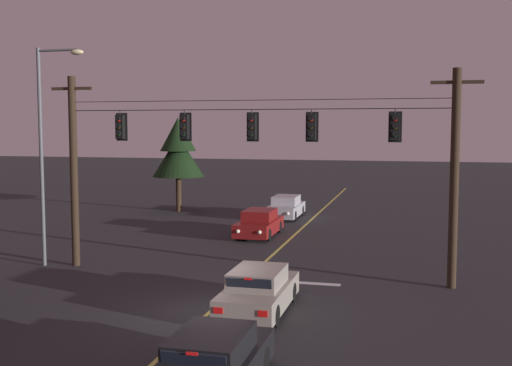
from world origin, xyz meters
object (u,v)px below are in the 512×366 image
object	(u,v)px
traffic_light_centre	(252,127)
car_waiting_near_lane	(258,291)
traffic_light_left_inner	(184,127)
traffic_light_right_inner	(311,127)
car_oncoming_lead	(259,224)
car_oncoming_trailing	(286,207)
street_lamp_corner	(47,138)
traffic_light_leftmost	(120,127)
traffic_light_rightmost	(395,127)
car_waiting_second_near	(212,365)
tree_verge_far	(178,150)

from	to	relation	value
traffic_light_centre	car_waiting_near_lane	xyz separation A→B (m)	(1.38, -4.51, -5.13)
traffic_light_left_inner	car_waiting_near_lane	world-z (taller)	traffic_light_left_inner
traffic_light_right_inner	car_oncoming_lead	size ratio (longest dim) A/B	0.28
traffic_light_right_inner	car_oncoming_lead	bearing A→B (deg)	115.23
car_oncoming_trailing	street_lamp_corner	bearing A→B (deg)	-112.83
traffic_light_leftmost	street_lamp_corner	world-z (taller)	street_lamp_corner
traffic_light_rightmost	car_waiting_second_near	size ratio (longest dim) A/B	0.28
traffic_light_centre	car_waiting_second_near	distance (m)	11.95
traffic_light_leftmost	traffic_light_rightmost	bearing A→B (deg)	0.00
traffic_light_left_inner	street_lamp_corner	distance (m)	5.90
traffic_light_rightmost	car_oncoming_trailing	bearing A→B (deg)	114.41
car_waiting_near_lane	tree_verge_far	xyz separation A→B (m)	(-10.92, 21.41, 3.55)
traffic_light_right_inner	tree_verge_far	world-z (taller)	traffic_light_right_inner
traffic_light_centre	street_lamp_corner	world-z (taller)	street_lamp_corner
car_oncoming_trailing	street_lamp_corner	distance (m)	18.06
traffic_light_leftmost	car_waiting_near_lane	bearing A→B (deg)	-33.37
car_oncoming_lead	street_lamp_corner	xyz separation A→B (m)	(-6.72, -9.16, 4.67)
car_oncoming_lead	car_waiting_second_near	size ratio (longest dim) A/B	1.02
street_lamp_corner	traffic_light_right_inner	bearing A→B (deg)	1.62
car_waiting_second_near	street_lamp_corner	xyz separation A→B (m)	(-10.45, 10.32, 4.67)
car_oncoming_trailing	traffic_light_right_inner	bearing A→B (deg)	-75.36
traffic_light_centre	car_oncoming_lead	bearing A→B (deg)	101.99
traffic_light_left_inner	car_waiting_second_near	size ratio (longest dim) A/B	0.28
traffic_light_left_inner	tree_verge_far	world-z (taller)	traffic_light_left_inner
car_waiting_second_near	traffic_light_left_inner	bearing A→B (deg)	113.30
traffic_light_rightmost	tree_verge_far	size ratio (longest dim) A/B	0.19
traffic_light_centre	car_waiting_second_near	xyz separation A→B (m)	(1.85, -10.63, -5.13)
tree_verge_far	traffic_light_left_inner	bearing A→B (deg)	-68.03
tree_verge_far	street_lamp_corner	bearing A→B (deg)	-86.85
car_oncoming_lead	traffic_light_centre	bearing A→B (deg)	-78.01
traffic_light_centre	traffic_light_right_inner	bearing A→B (deg)	0.00
traffic_light_left_inner	car_oncoming_lead	world-z (taller)	traffic_light_left_inner
traffic_light_centre	traffic_light_right_inner	xyz separation A→B (m)	(2.29, 0.00, 0.00)
traffic_light_leftmost	car_oncoming_trailing	distance (m)	16.98
traffic_light_rightmost	tree_verge_far	world-z (taller)	traffic_light_rightmost
car_oncoming_lead	tree_verge_far	world-z (taller)	tree_verge_far
traffic_light_right_inner	car_waiting_second_near	world-z (taller)	traffic_light_right_inner
traffic_light_left_inner	traffic_light_centre	size ratio (longest dim) A/B	1.00
traffic_light_rightmost	street_lamp_corner	distance (m)	13.94
traffic_light_centre	traffic_light_rightmost	size ratio (longest dim) A/B	1.00
traffic_light_right_inner	car_oncoming_trailing	xyz separation A→B (m)	(-4.12, 15.77, -5.13)
traffic_light_leftmost	car_oncoming_trailing	world-z (taller)	traffic_light_leftmost
traffic_light_right_inner	street_lamp_corner	world-z (taller)	street_lamp_corner
traffic_light_left_inner	traffic_light_rightmost	distance (m)	8.05
traffic_light_left_inner	tree_verge_far	bearing A→B (deg)	111.97
car_waiting_near_lane	car_oncoming_trailing	bearing A→B (deg)	98.98
traffic_light_right_inner	tree_verge_far	distance (m)	20.69
car_waiting_second_near	tree_verge_far	xyz separation A→B (m)	(-11.40, 27.53, 3.55)
traffic_light_left_inner	street_lamp_corner	size ratio (longest dim) A/B	0.14
traffic_light_left_inner	car_oncoming_lead	distance (m)	10.27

